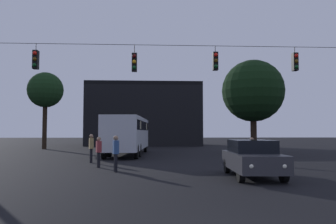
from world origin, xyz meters
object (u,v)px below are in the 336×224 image
at_px(tree_left_silhouette, 253,91).
at_px(tree_behind_building, 45,91).
at_px(pedestrian_near_bus, 116,151).
at_px(city_bus, 128,132).
at_px(pedestrian_crossing_center, 252,149).
at_px(pedestrian_crossing_right, 99,150).
at_px(car_near_right, 252,158).
at_px(pedestrian_crossing_left, 91,147).

bearing_deg(tree_left_silhouette, tree_behind_building, 157.45).
relative_size(pedestrian_near_bus, tree_behind_building, 0.20).
bearing_deg(tree_behind_building, city_bus, -45.75).
bearing_deg(pedestrian_crossing_center, tree_behind_building, 134.00).
distance_m(city_bus, pedestrian_crossing_right, 9.85).
distance_m(pedestrian_crossing_right, tree_behind_building, 22.41).
height_order(city_bus, pedestrian_crossing_right, city_bus).
bearing_deg(pedestrian_crossing_center, city_bus, 133.68).
bearing_deg(tree_behind_building, car_near_right, -56.54).
distance_m(tree_left_silhouette, tree_behind_building, 22.36).
distance_m(car_near_right, tree_left_silhouette, 16.73).
bearing_deg(pedestrian_crossing_left, city_bus, 76.03).
bearing_deg(pedestrian_crossing_left, tree_left_silhouette, 34.02).
xyz_separation_m(city_bus, pedestrian_crossing_left, (-1.75, -7.02, -0.89)).
xyz_separation_m(city_bus, car_near_right, (6.00, -13.84, -1.07)).
distance_m(pedestrian_crossing_left, tree_left_silhouette, 15.83).
bearing_deg(city_bus, tree_left_silhouette, 7.78).
xyz_separation_m(city_bus, tree_behind_building, (-9.79, 10.05, 4.57)).
bearing_deg(tree_behind_building, tree_left_silhouette, -22.55).
bearing_deg(tree_left_silhouette, pedestrian_near_bus, -128.76).
bearing_deg(pedestrian_crossing_left, car_near_right, -41.39).
bearing_deg(city_bus, pedestrian_near_bus, -89.00).
bearing_deg(tree_behind_building, pedestrian_crossing_center, -46.00).
relative_size(city_bus, pedestrian_crossing_left, 6.47).
distance_m(pedestrian_near_bus, tree_left_silhouette, 17.58).
distance_m(pedestrian_crossing_left, pedestrian_crossing_center, 9.55).
bearing_deg(pedestrian_crossing_left, pedestrian_crossing_center, -6.54).
bearing_deg(tree_left_silhouette, pedestrian_crossing_left, -145.98).
bearing_deg(car_near_right, pedestrian_crossing_center, 73.13).
relative_size(city_bus, car_near_right, 2.53).
bearing_deg(pedestrian_crossing_right, pedestrian_crossing_left, 107.50).
distance_m(city_bus, pedestrian_crossing_left, 7.28).
distance_m(pedestrian_crossing_left, pedestrian_near_bus, 5.13).
relative_size(pedestrian_crossing_center, pedestrian_near_bus, 0.91).
height_order(city_bus, pedestrian_crossing_left, city_bus).
bearing_deg(pedestrian_crossing_center, pedestrian_crossing_left, 173.46).
distance_m(car_near_right, pedestrian_crossing_left, 10.32).
height_order(pedestrian_crossing_right, tree_behind_building, tree_behind_building).
xyz_separation_m(pedestrian_crossing_left, pedestrian_crossing_right, (0.86, -2.74, -0.08)).
bearing_deg(pedestrian_crossing_center, tree_left_silhouette, 72.06).
bearing_deg(tree_left_silhouette, city_bus, -172.22).
bearing_deg(pedestrian_crossing_right, car_near_right, -30.69).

